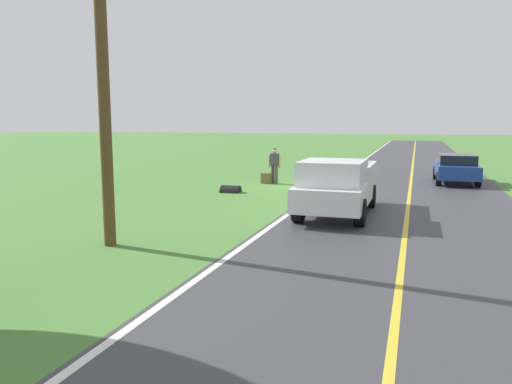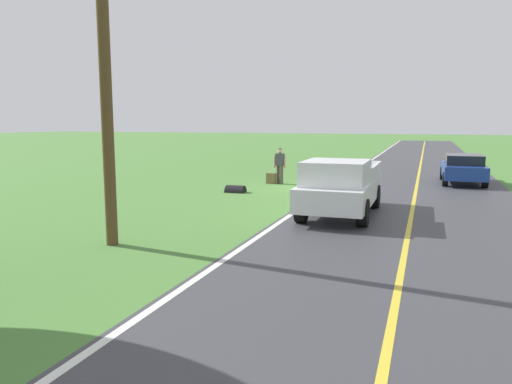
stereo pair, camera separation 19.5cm
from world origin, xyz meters
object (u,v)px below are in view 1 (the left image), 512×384
object	(u,v)px
suitcase_carried	(266,178)
sedan_near_oncoming	(456,168)
utility_pole_roadside	(103,69)
pickup_truck_passing	(337,185)
hitchhiker_walking	(275,163)

from	to	relation	value
suitcase_carried	sedan_near_oncoming	world-z (taller)	sedan_near_oncoming
utility_pole_roadside	pickup_truck_passing	bearing A→B (deg)	-129.90
suitcase_carried	utility_pole_roadside	world-z (taller)	utility_pole_roadside
hitchhiker_walking	utility_pole_roadside	bearing A→B (deg)	87.64
suitcase_carried	utility_pole_roadside	xyz separation A→B (m)	(0.10, 12.58, 3.92)
suitcase_carried	pickup_truck_passing	size ratio (longest dim) A/B	0.09
sedan_near_oncoming	utility_pole_roadside	bearing A→B (deg)	60.61
sedan_near_oncoming	utility_pole_roadside	xyz separation A→B (m)	(8.83, 15.68, 3.42)
suitcase_carried	utility_pole_roadside	size ratio (longest dim) A/B	0.06
hitchhiker_walking	utility_pole_roadside	xyz separation A→B (m)	(0.52, 12.66, 3.19)
pickup_truck_passing	sedan_near_oncoming	bearing A→B (deg)	-112.54
sedan_near_oncoming	utility_pole_roadside	size ratio (longest dim) A/B	0.53
suitcase_carried	utility_pole_roadside	bearing A→B (deg)	-0.55
hitchhiker_walking	suitcase_carried	distance (m)	0.84
hitchhiker_walking	sedan_near_oncoming	xyz separation A→B (m)	(-8.31, -3.02, -0.23)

